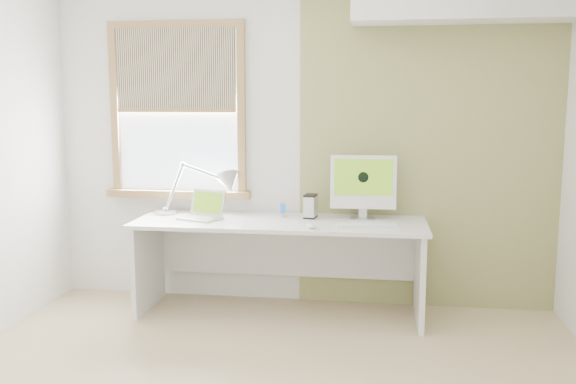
% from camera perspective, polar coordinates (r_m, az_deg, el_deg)
% --- Properties ---
extents(room, '(4.04, 3.54, 2.64)m').
position_cam_1_polar(room, '(3.20, -2.63, 2.59)').
color(room, tan).
rests_on(room, ground).
extents(accent_wall, '(2.00, 0.02, 2.60)m').
position_cam_1_polar(accent_wall, '(4.89, 12.87, 4.41)').
color(accent_wall, '#908C56').
rests_on(accent_wall, room).
extents(window, '(1.20, 0.14, 1.42)m').
position_cam_1_polar(window, '(5.09, -10.24, 7.40)').
color(window, olive).
rests_on(window, room).
extents(desk, '(2.20, 0.70, 0.73)m').
position_cam_1_polar(desk, '(4.75, -0.67, -4.84)').
color(desk, silver).
rests_on(desk, room).
extents(desk_lamp, '(0.76, 0.36, 0.42)m').
position_cam_1_polar(desk_lamp, '(4.94, -6.60, 0.51)').
color(desk_lamp, '#B5B8BA').
rests_on(desk_lamp, desk).
extents(laptop, '(0.37, 0.34, 0.21)m').
position_cam_1_polar(laptop, '(4.77, -7.86, -1.81)').
color(laptop, '#B5B8BA').
rests_on(laptop, desk).
extents(phone_dock, '(0.07, 0.07, 0.12)m').
position_cam_1_polar(phone_dock, '(4.80, -0.46, -1.91)').
color(phone_dock, '#B5B8BA').
rests_on(phone_dock, desk).
extents(external_drive, '(0.10, 0.15, 0.18)m').
position_cam_1_polar(external_drive, '(4.75, 2.11, -1.32)').
color(external_drive, '#B5B8BA').
rests_on(external_drive, desk).
extents(imac, '(0.50, 0.17, 0.49)m').
position_cam_1_polar(imac, '(4.71, 6.99, 0.79)').
color(imac, '#B5B8BA').
rests_on(imac, desk).
extents(keyboard, '(0.47, 0.18, 0.02)m').
position_cam_1_polar(keyboard, '(4.46, 7.42, -3.09)').
color(keyboard, white).
rests_on(keyboard, desk).
extents(mouse, '(0.10, 0.12, 0.03)m').
position_cam_1_polar(mouse, '(4.38, 2.14, -3.17)').
color(mouse, white).
rests_on(mouse, desk).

